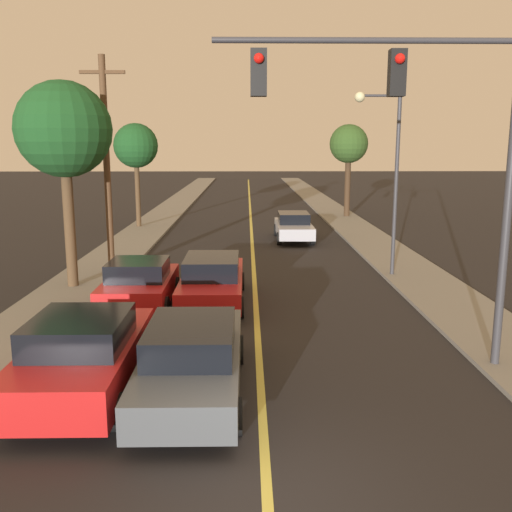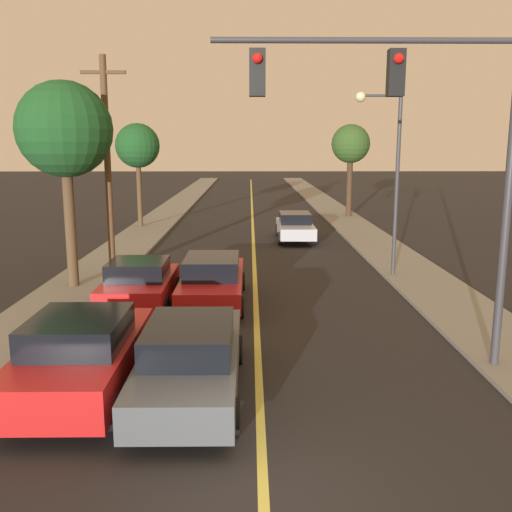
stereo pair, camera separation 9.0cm
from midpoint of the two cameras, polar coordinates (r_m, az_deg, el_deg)
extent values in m
plane|color=black|center=(8.52, 0.81, -23.23)|extent=(200.00, 200.00, 0.00)
cube|color=black|center=(43.30, -0.65, 4.68)|extent=(9.49, 80.00, 0.01)
cube|color=#D1C14C|center=(43.30, -0.65, 4.69)|extent=(0.16, 76.00, 0.00)
cube|color=gray|center=(43.68, -8.56, 4.69)|extent=(2.50, 80.00, 0.12)
cube|color=gray|center=(43.74, 7.25, 4.73)|extent=(2.50, 80.00, 0.12)
cube|color=#474C51|center=(11.32, -6.58, -10.59)|extent=(1.82, 5.14, 0.64)
cube|color=black|center=(10.92, -6.75, -8.11)|extent=(1.60, 2.31, 0.54)
cylinder|color=black|center=(13.02, -9.71, -9.24)|extent=(0.22, 0.64, 0.64)
cylinder|color=black|center=(12.87, -1.97, -9.32)|extent=(0.22, 0.64, 0.64)
cylinder|color=black|center=(10.13, -12.49, -15.45)|extent=(0.22, 0.64, 0.64)
cylinder|color=black|center=(9.95, -2.29, -15.72)|extent=(0.22, 0.64, 0.64)
cube|color=red|center=(17.57, -4.52, -2.77)|extent=(1.82, 5.02, 0.61)
cube|color=black|center=(17.24, -4.59, -1.02)|extent=(1.60, 2.26, 0.58)
cylinder|color=black|center=(19.22, -6.80, -2.55)|extent=(0.22, 0.62, 0.62)
cylinder|color=black|center=(19.12, -1.64, -2.55)|extent=(0.22, 0.62, 0.62)
cylinder|color=black|center=(16.23, -7.90, -5.13)|extent=(0.22, 0.62, 0.62)
cylinder|color=black|center=(16.11, -1.76, -5.15)|extent=(0.22, 0.62, 0.62)
cube|color=red|center=(11.67, -17.01, -9.96)|extent=(1.95, 4.56, 0.76)
cube|color=black|center=(11.29, -17.45, -7.18)|extent=(1.72, 2.05, 0.55)
cylinder|color=black|center=(13.33, -19.13, -9.16)|extent=(0.22, 0.67, 0.67)
cylinder|color=black|center=(12.88, -11.15, -9.45)|extent=(0.22, 0.67, 0.67)
cylinder|color=black|center=(10.89, -23.83, -14.15)|extent=(0.22, 0.67, 0.67)
cylinder|color=black|center=(10.33, -13.97, -14.90)|extent=(0.22, 0.67, 0.67)
cube|color=red|center=(17.10, -11.69, -3.12)|extent=(1.85, 3.83, 0.64)
cube|color=black|center=(16.82, -11.86, -1.33)|extent=(1.63, 1.72, 0.52)
cylinder|color=black|center=(18.48, -13.66, -3.17)|extent=(0.22, 0.72, 0.72)
cylinder|color=black|center=(18.18, -8.23, -3.21)|extent=(0.22, 0.72, 0.72)
cylinder|color=black|center=(16.25, -15.47, -5.21)|extent=(0.22, 0.72, 0.72)
cylinder|color=black|center=(15.90, -9.30, -5.31)|extent=(0.22, 0.72, 0.72)
cube|color=#A5A8B2|center=(29.20, 3.70, 2.76)|extent=(1.73, 4.64, 0.57)
cube|color=black|center=(29.31, 3.68, 3.86)|extent=(1.52, 2.09, 0.51)
cylinder|color=black|center=(27.91, 5.61, 1.76)|extent=(0.22, 0.64, 0.64)
cylinder|color=black|center=(27.77, 2.24, 1.75)|extent=(0.22, 0.64, 0.64)
cylinder|color=black|center=(30.74, 5.01, 2.62)|extent=(0.22, 0.64, 0.64)
cylinder|color=black|center=(30.61, 1.94, 2.62)|extent=(0.22, 0.64, 0.64)
cylinder|color=#333338|center=(12.92, 23.70, 4.74)|extent=(0.18, 0.18, 6.93)
cylinder|color=#333338|center=(12.09, 10.86, 20.41)|extent=(6.08, 0.12, 0.12)
cube|color=black|center=(12.13, 13.70, 17.35)|extent=(0.32, 0.28, 0.90)
sphere|color=red|center=(11.99, 13.98, 18.61)|extent=(0.20, 0.20, 0.20)
cube|color=black|center=(11.77, 0.03, 17.86)|extent=(0.32, 0.28, 0.90)
sphere|color=red|center=(11.63, 0.05, 19.17)|extent=(0.20, 0.20, 0.20)
cylinder|color=#333338|center=(21.17, 13.70, 6.89)|extent=(0.14, 0.14, 6.52)
cylinder|color=#333338|center=(21.03, 12.17, 15.41)|extent=(1.41, 0.09, 0.09)
sphere|color=beige|center=(20.88, 10.21, 15.38)|extent=(0.36, 0.36, 0.36)
cylinder|color=#513823|center=(21.62, -14.81, 8.62)|extent=(0.24, 0.24, 7.80)
cube|color=#513823|center=(21.76, -15.25, 17.33)|extent=(1.60, 0.12, 0.12)
cylinder|color=#4C3823|center=(34.00, -11.82, 6.09)|extent=(0.28, 0.28, 3.76)
sphere|color=#19471E|center=(33.89, -12.01, 10.75)|extent=(2.53, 2.53, 2.53)
cylinder|color=#4C3823|center=(19.94, -18.27, 2.90)|extent=(0.36, 0.36, 4.09)
sphere|color=#19471E|center=(19.78, -18.83, 11.91)|extent=(3.09, 3.09, 3.09)
cylinder|color=#3D2B1C|center=(38.65, 9.06, 6.84)|extent=(0.38, 0.38, 3.88)
sphere|color=#2D4C1E|center=(38.56, 9.19, 11.03)|extent=(2.52, 2.52, 2.52)
camera|label=1|loc=(0.05, -90.16, -0.03)|focal=40.00mm
camera|label=2|loc=(0.05, 89.84, 0.03)|focal=40.00mm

